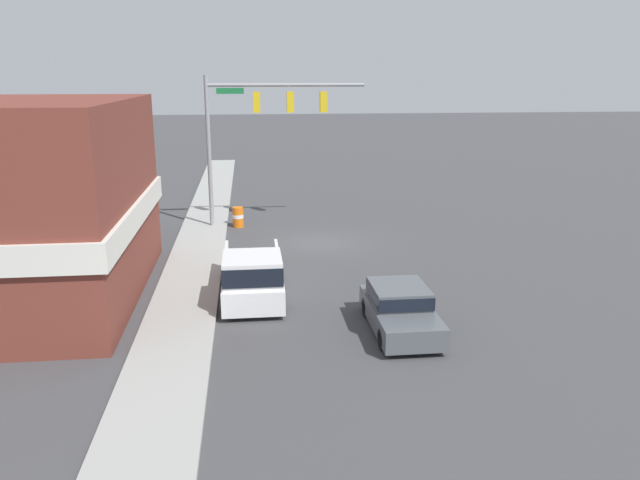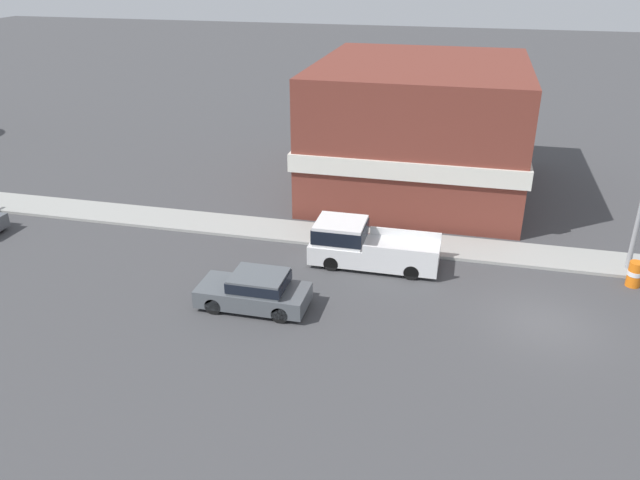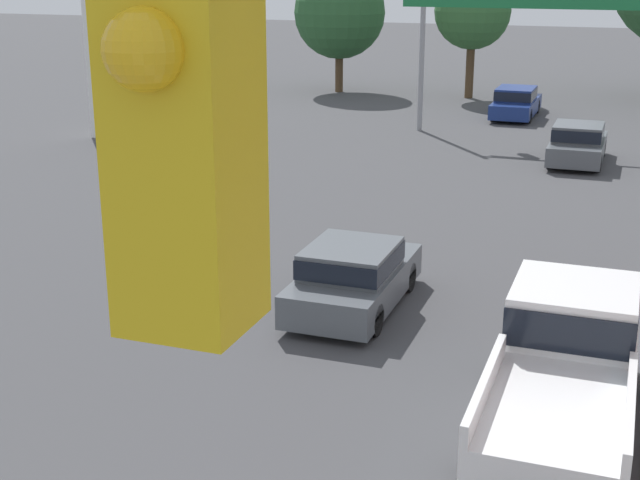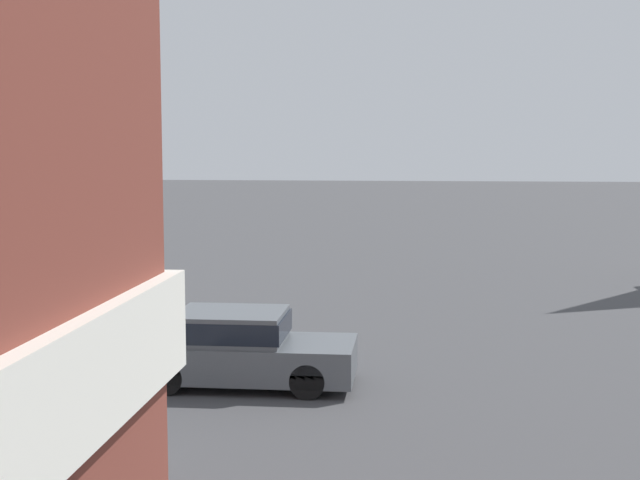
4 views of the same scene
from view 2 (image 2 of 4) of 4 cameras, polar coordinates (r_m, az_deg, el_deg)
ground_plane at (r=24.97m, az=19.82°, el=-7.18°), size 200.00×200.00×0.00m
sidewalk_curb at (r=29.94m, az=19.01°, el=-1.38°), size 2.40×60.00×0.14m
car_lead at (r=24.27m, az=-5.92°, el=-4.57°), size 1.89×4.29×1.45m
pickup_truck_parked at (r=27.44m, az=3.84°, el=-0.38°), size 2.13×5.61×1.94m
construction_barrel at (r=28.83m, az=26.83°, el=-2.79°), size 0.59×0.59×1.09m
corner_brick_building at (r=36.52m, az=9.05°, el=10.14°), size 13.51×11.68×7.16m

